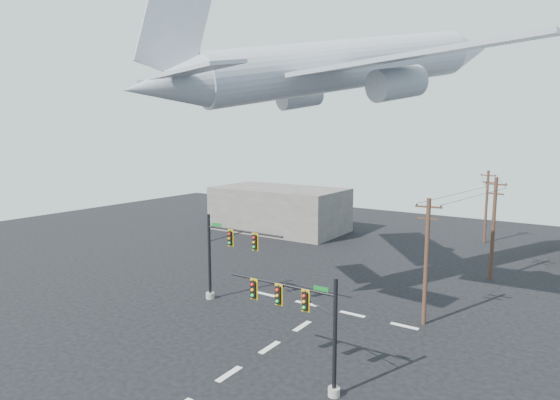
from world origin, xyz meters
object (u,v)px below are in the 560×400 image
Objects in this scene: signal_mast_near at (305,323)px; utility_pole_a at (426,259)px; utility_pole_b at (493,227)px; utility_pole_c at (486,205)px; signal_mast_far at (224,256)px; airliner at (344,66)px.

utility_pole_a is (2.79, 11.85, 1.15)m from signal_mast_near.
utility_pole_a is 0.95× the size of utility_pole_b.
signal_mast_near is at bearing -77.90° from utility_pole_c.
utility_pole_b is (4.83, 25.59, 1.42)m from signal_mast_near.
signal_mast_far is at bearing 148.22° from signal_mast_near.
signal_mast_near is at bearing -108.98° from utility_pole_a.
utility_pole_a is 1.00× the size of utility_pole_c.
signal_mast_far is 0.78× the size of utility_pole_b.
utility_pole_a reaches higher than utility_pole_c.
airliner is at bearing 167.55° from utility_pole_a.
utility_pole_c is (-3.37, 15.77, -0.28)m from utility_pole_b.
signal_mast_near is at bearing -136.49° from airliner.
utility_pole_a is 0.28× the size of airliner.
airliner reaches higher than signal_mast_far.
signal_mast_far is at bearing -97.23° from utility_pole_c.
utility_pole_c is (13.30, 34.03, 0.91)m from signal_mast_far.
airliner reaches higher than signal_mast_near.
signal_mast_near is 13.93m from signal_mast_far.
airliner reaches higher than utility_pole_b.
utility_pole_b is (2.04, 13.75, 0.27)m from utility_pole_a.
signal_mast_far is 0.83× the size of utility_pole_a.
utility_pole_c is (-1.33, 29.52, -0.01)m from utility_pole_a.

